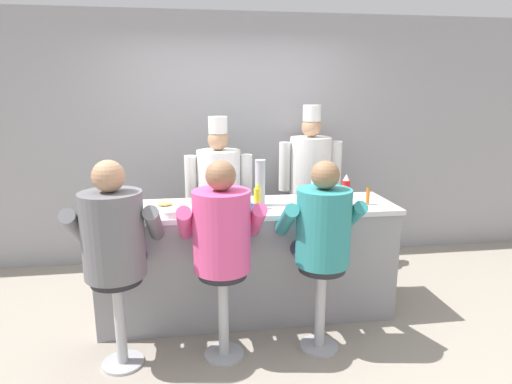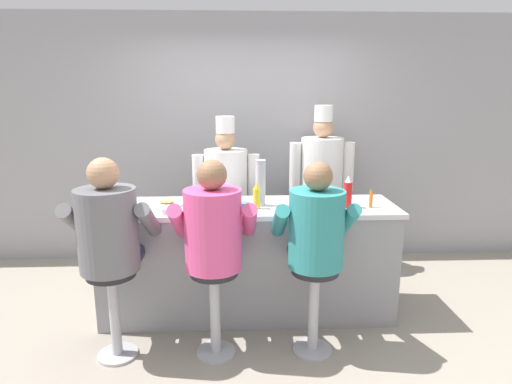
{
  "view_description": "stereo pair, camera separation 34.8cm",
  "coord_description": "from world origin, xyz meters",
  "px_view_note": "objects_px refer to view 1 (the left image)",
  "views": [
    {
      "loc": [
        -0.42,
        -3.06,
        1.87
      ],
      "look_at": [
        0.07,
        0.3,
        1.08
      ],
      "focal_mm": 30.0,
      "sensor_mm": 36.0,
      "label": 1
    },
    {
      "loc": [
        -0.07,
        -3.09,
        1.87
      ],
      "look_at": [
        0.07,
        0.3,
        1.08
      ],
      "focal_mm": 30.0,
      "sensor_mm": 36.0,
      "label": 2
    }
  ],
  "objects_px": {
    "diner_seated_grey": "(115,240)",
    "diner_seated_teal": "(322,232)",
    "ketchup_bottle_red": "(346,191)",
    "coffee_mug_blue": "(248,208)",
    "cook_in_whites_near": "(219,194)",
    "hot_sauce_bottle_orange": "(368,196)",
    "mustard_bottle_yellow": "(257,197)",
    "breakfast_plate": "(165,206)",
    "diner_seated_pink": "(222,236)",
    "cup_stack_steel": "(260,183)",
    "cereal_bowl": "(171,213)",
    "cook_in_whites_far": "(310,179)",
    "water_pitcher_clear": "(317,186)"
  },
  "relations": [
    {
      "from": "cook_in_whites_far",
      "to": "ketchup_bottle_red",
      "type": "bearing_deg",
      "value": -89.83
    },
    {
      "from": "ketchup_bottle_red",
      "to": "breakfast_plate",
      "type": "height_order",
      "value": "ketchup_bottle_red"
    },
    {
      "from": "mustard_bottle_yellow",
      "to": "cereal_bowl",
      "type": "height_order",
      "value": "mustard_bottle_yellow"
    },
    {
      "from": "mustard_bottle_yellow",
      "to": "breakfast_plate",
      "type": "distance_m",
      "value": 0.76
    },
    {
      "from": "cup_stack_steel",
      "to": "hot_sauce_bottle_orange",
      "type": "bearing_deg",
      "value": -6.52
    },
    {
      "from": "water_pitcher_clear",
      "to": "cereal_bowl",
      "type": "xyz_separation_m",
      "value": [
        -1.26,
        -0.42,
        -0.08
      ]
    },
    {
      "from": "diner_seated_grey",
      "to": "cook_in_whites_far",
      "type": "height_order",
      "value": "cook_in_whites_far"
    },
    {
      "from": "diner_seated_grey",
      "to": "diner_seated_pink",
      "type": "height_order",
      "value": "diner_seated_grey"
    },
    {
      "from": "ketchup_bottle_red",
      "to": "mustard_bottle_yellow",
      "type": "bearing_deg",
      "value": -179.55
    },
    {
      "from": "diner_seated_grey",
      "to": "diner_seated_teal",
      "type": "relative_size",
      "value": 1.03
    },
    {
      "from": "ketchup_bottle_red",
      "to": "diner_seated_grey",
      "type": "relative_size",
      "value": 0.18
    },
    {
      "from": "breakfast_plate",
      "to": "cup_stack_steel",
      "type": "distance_m",
      "value": 0.8
    },
    {
      "from": "breakfast_plate",
      "to": "hot_sauce_bottle_orange",
      "type": "bearing_deg",
      "value": -4.72
    },
    {
      "from": "water_pitcher_clear",
      "to": "coffee_mug_blue",
      "type": "distance_m",
      "value": 0.79
    },
    {
      "from": "cook_in_whites_far",
      "to": "cook_in_whites_near",
      "type": "bearing_deg",
      "value": -160.78
    },
    {
      "from": "hot_sauce_bottle_orange",
      "to": "mustard_bottle_yellow",
      "type": "bearing_deg",
      "value": 179.81
    },
    {
      "from": "water_pitcher_clear",
      "to": "diner_seated_pink",
      "type": "xyz_separation_m",
      "value": [
        -0.9,
        -0.77,
        -0.16
      ]
    },
    {
      "from": "hot_sauce_bottle_orange",
      "to": "diner_seated_teal",
      "type": "height_order",
      "value": "diner_seated_teal"
    },
    {
      "from": "mustard_bottle_yellow",
      "to": "diner_seated_pink",
      "type": "height_order",
      "value": "diner_seated_pink"
    },
    {
      "from": "breakfast_plate",
      "to": "diner_seated_grey",
      "type": "xyz_separation_m",
      "value": [
        -0.29,
        -0.61,
        -0.06
      ]
    },
    {
      "from": "coffee_mug_blue",
      "to": "cook_in_whites_near",
      "type": "distance_m",
      "value": 0.89
    },
    {
      "from": "mustard_bottle_yellow",
      "to": "cook_in_whites_near",
      "type": "height_order",
      "value": "cook_in_whites_near"
    },
    {
      "from": "ketchup_bottle_red",
      "to": "coffee_mug_blue",
      "type": "bearing_deg",
      "value": -171.29
    },
    {
      "from": "diner_seated_teal",
      "to": "ketchup_bottle_red",
      "type": "bearing_deg",
      "value": 54.43
    },
    {
      "from": "diner_seated_grey",
      "to": "diner_seated_pink",
      "type": "bearing_deg",
      "value": -0.08
    },
    {
      "from": "diner_seated_teal",
      "to": "cup_stack_steel",
      "type": "bearing_deg",
      "value": 121.9
    },
    {
      "from": "mustard_bottle_yellow",
      "to": "cook_in_whites_far",
      "type": "xyz_separation_m",
      "value": [
        0.74,
        1.1,
        -0.1
      ]
    },
    {
      "from": "water_pitcher_clear",
      "to": "diner_seated_teal",
      "type": "relative_size",
      "value": 0.15
    },
    {
      "from": "hot_sauce_bottle_orange",
      "to": "cup_stack_steel",
      "type": "relative_size",
      "value": 0.4
    },
    {
      "from": "ketchup_bottle_red",
      "to": "diner_seated_teal",
      "type": "relative_size",
      "value": 0.18
    },
    {
      "from": "cereal_bowl",
      "to": "diner_seated_pink",
      "type": "xyz_separation_m",
      "value": [
        0.36,
        -0.35,
        -0.08
      ]
    },
    {
      "from": "diner_seated_grey",
      "to": "cereal_bowl",
      "type": "bearing_deg",
      "value": 43.85
    },
    {
      "from": "coffee_mug_blue",
      "to": "cook_in_whites_near",
      "type": "relative_size",
      "value": 0.08
    },
    {
      "from": "breakfast_plate",
      "to": "diner_seated_grey",
      "type": "distance_m",
      "value": 0.68
    },
    {
      "from": "water_pitcher_clear",
      "to": "cup_stack_steel",
      "type": "relative_size",
      "value": 0.57
    },
    {
      "from": "cereal_bowl",
      "to": "coffee_mug_blue",
      "type": "height_order",
      "value": "coffee_mug_blue"
    },
    {
      "from": "breakfast_plate",
      "to": "cook_in_whites_near",
      "type": "distance_m",
      "value": 0.78
    },
    {
      "from": "diner_seated_pink",
      "to": "diner_seated_teal",
      "type": "height_order",
      "value": "diner_seated_pink"
    },
    {
      "from": "coffee_mug_blue",
      "to": "ketchup_bottle_red",
      "type": "bearing_deg",
      "value": 8.71
    },
    {
      "from": "diner_seated_pink",
      "to": "breakfast_plate",
      "type": "bearing_deg",
      "value": 124.59
    },
    {
      "from": "hot_sauce_bottle_orange",
      "to": "water_pitcher_clear",
      "type": "bearing_deg",
      "value": 139.6
    },
    {
      "from": "mustard_bottle_yellow",
      "to": "diner_seated_pink",
      "type": "bearing_deg",
      "value": -123.98
    },
    {
      "from": "water_pitcher_clear",
      "to": "cereal_bowl",
      "type": "distance_m",
      "value": 1.33
    },
    {
      "from": "hot_sauce_bottle_orange",
      "to": "cereal_bowl",
      "type": "height_order",
      "value": "hot_sauce_bottle_orange"
    },
    {
      "from": "ketchup_bottle_red",
      "to": "mustard_bottle_yellow",
      "type": "xyz_separation_m",
      "value": [
        -0.74,
        -0.01,
        -0.03
      ]
    },
    {
      "from": "coffee_mug_blue",
      "to": "cup_stack_steel",
      "type": "height_order",
      "value": "cup_stack_steel"
    },
    {
      "from": "water_pitcher_clear",
      "to": "cup_stack_steel",
      "type": "xyz_separation_m",
      "value": [
        -0.54,
        -0.19,
        0.08
      ]
    },
    {
      "from": "hot_sauce_bottle_orange",
      "to": "cook_in_whites_near",
      "type": "height_order",
      "value": "cook_in_whites_near"
    },
    {
      "from": "ketchup_bottle_red",
      "to": "diner_seated_pink",
      "type": "xyz_separation_m",
      "value": [
        -1.06,
        -0.48,
        -0.18
      ]
    },
    {
      "from": "ketchup_bottle_red",
      "to": "cereal_bowl",
      "type": "distance_m",
      "value": 1.42
    }
  ]
}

